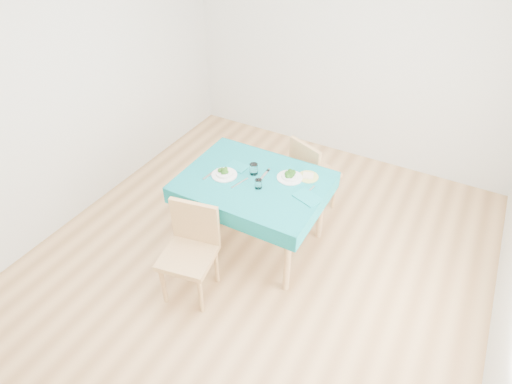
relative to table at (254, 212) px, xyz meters
The scene contains 16 objects.
room_shell 1.01m from the table, 57.28° to the right, with size 4.02×4.52×2.73m.
table is the anchor object (origin of this frame).
chair_near 0.83m from the table, 102.69° to the right, with size 0.42×0.46×1.05m, color tan.
chair_far 0.85m from the table, 70.29° to the left, with size 0.40×0.44×0.99m, color tan.
bowl_near 0.50m from the table, 165.68° to the right, with size 0.23×0.23×0.07m, color white, non-canonical shape.
bowl_far 0.52m from the table, 33.58° to the left, with size 0.23×0.23×0.07m, color white, non-canonical shape.
fork_near 0.55m from the table, 162.94° to the right, with size 0.03×0.19×0.00m, color silver.
knife_near 0.40m from the table, 130.45° to the right, with size 0.02×0.20×0.00m, color silver.
fork_far 0.40m from the table, 66.08° to the left, with size 0.02×0.19×0.00m, color silver.
knife_far 0.63m from the table, ahead, with size 0.01×0.19×0.00m, color silver.
napkin_near 0.46m from the table, 156.40° to the left, with size 0.19×0.13×0.01m, color #0E7175.
napkin_far 0.65m from the table, ahead, with size 0.22×0.15×0.01m, color #0E7175.
tumbler_center 0.44m from the table, 119.60° to the left, with size 0.08×0.08×0.10m, color white.
tumbler_side 0.44m from the table, 41.34° to the right, with size 0.06×0.06×0.08m, color white.
side_plate 0.62m from the table, 33.75° to the left, with size 0.19×0.19×0.01m, color #BEC660.
bread_slice 0.63m from the table, 33.75° to the left, with size 0.09×0.09×0.01m, color beige.
Camera 1 is at (1.32, -2.40, 3.01)m, focal length 30.00 mm.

